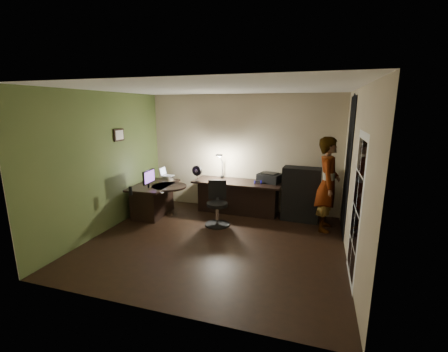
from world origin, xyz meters
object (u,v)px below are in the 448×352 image
(desk_right, at_px, (237,197))
(cabinet, at_px, (301,194))
(person, at_px, (328,184))
(desk_left, at_px, (155,200))
(office_chair, at_px, (217,204))
(monitor, at_px, (148,182))

(desk_right, bearing_deg, cabinet, 0.78)
(desk_right, relative_size, person, 1.08)
(desk_left, distance_m, person, 3.74)
(desk_right, xyz_separation_m, person, (1.93, -0.38, 0.55))
(office_chair, bearing_deg, person, -5.16)
(cabinet, bearing_deg, person, -31.45)
(monitor, bearing_deg, desk_left, 97.29)
(desk_left, bearing_deg, monitor, -84.04)
(cabinet, bearing_deg, desk_right, -177.05)
(monitor, xyz_separation_m, office_chair, (1.51, 0.13, -0.39))
(desk_left, height_order, office_chair, office_chair)
(monitor, bearing_deg, person, 7.75)
(desk_left, height_order, monitor, monitor)
(desk_left, xyz_separation_m, desk_right, (1.75, 0.68, 0.02))
(desk_left, bearing_deg, desk_right, 18.49)
(office_chair, relative_size, person, 0.49)
(cabinet, relative_size, office_chair, 1.27)
(desk_right, bearing_deg, office_chair, -101.80)
(cabinet, distance_m, person, 0.72)
(desk_right, relative_size, cabinet, 1.73)
(desk_right, height_order, office_chair, office_chair)
(desk_left, bearing_deg, person, 1.92)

